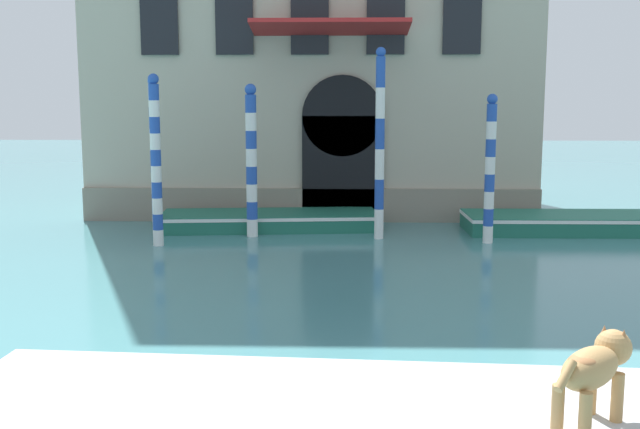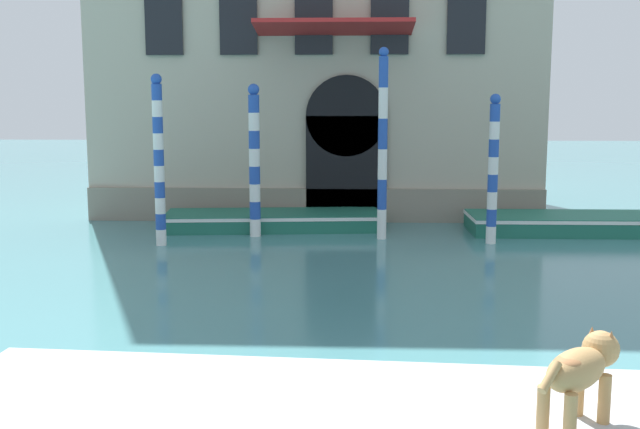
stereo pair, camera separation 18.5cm
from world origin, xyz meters
The scene contains 8 objects.
dog_on_deck centered at (4.24, 2.64, 1.17)m, with size 0.76×0.80×0.67m.
boat_moored_near_palazzo centered at (0.62, 15.57, 0.22)m, with size 5.46×2.28×0.41m.
boat_moored_far centered at (8.55, 15.32, 0.23)m, with size 6.36×1.90×0.43m.
mooring_pole_0 centered at (-1.60, 13.28, 1.86)m, with size 0.23×0.23×3.69m.
mooring_pole_1 centered at (-1.92, 14.48, 1.85)m, with size 0.21×0.21×3.68m.
mooring_pole_2 centered at (5.64, 13.81, 1.65)m, with size 0.23×0.23×3.27m.
mooring_pole_3 centered at (3.24, 14.25, 2.17)m, with size 0.22×0.22×4.30m.
mooring_pole_4 centered at (0.32, 14.46, 1.78)m, with size 0.26×0.26×3.51m.
Camera 1 is at (2.39, -2.63, 3.07)m, focal length 42.00 mm.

